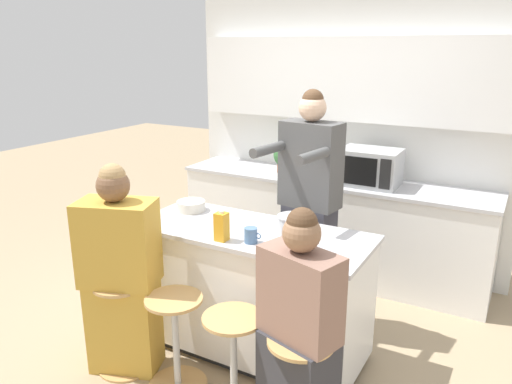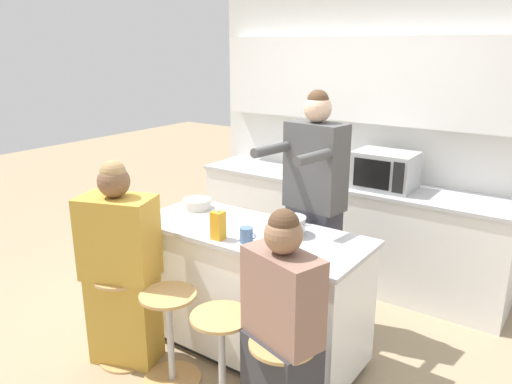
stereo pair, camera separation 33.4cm
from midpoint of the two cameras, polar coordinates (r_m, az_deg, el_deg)
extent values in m
plane|color=tan|center=(3.80, 2.02, -17.55)|extent=(16.00, 16.00, 0.00)
cube|color=silver|center=(4.86, 14.25, 6.79)|extent=(3.15, 0.06, 2.70)
cube|color=white|center=(4.70, 14.16, 12.34)|extent=(2.90, 0.16, 0.75)
cube|color=white|center=(4.79, 12.04, -4.35)|extent=(2.90, 0.57, 0.90)
cube|color=#BCBCC1|center=(4.65, 12.38, 1.04)|extent=(2.93, 0.60, 0.03)
cube|color=black|center=(3.78, 2.02, -17.17)|extent=(1.51, 0.56, 0.06)
cube|color=white|center=(3.55, 2.10, -11.15)|extent=(1.59, 0.64, 0.84)
cube|color=#BCBCC1|center=(3.38, 2.17, -4.63)|extent=(1.63, 0.68, 0.03)
cylinder|color=tan|center=(3.78, -11.99, -18.00)|extent=(0.38, 0.38, 0.01)
cylinder|color=#B7BABC|center=(3.62, -12.29, -14.00)|extent=(0.04, 0.04, 0.60)
cylinder|color=tan|center=(3.47, -12.60, -9.61)|extent=(0.36, 0.36, 0.02)
cylinder|color=tan|center=(3.53, -6.69, -20.51)|extent=(0.38, 0.38, 0.01)
cylinder|color=#B7BABC|center=(3.36, -6.87, -16.34)|extent=(0.04, 0.04, 0.60)
cylinder|color=tan|center=(3.20, -7.06, -11.69)|extent=(0.36, 0.36, 0.02)
cylinder|color=#B7BABC|center=(3.12, -0.68, -19.04)|extent=(0.04, 0.04, 0.60)
cylinder|color=tan|center=(2.95, -0.70, -14.16)|extent=(0.36, 0.36, 0.02)
cylinder|color=tan|center=(2.74, 6.72, -16.97)|extent=(0.36, 0.36, 0.02)
cube|color=#383842|center=(3.89, 8.92, -8.66)|extent=(0.39, 0.27, 0.97)
cube|color=#4C4C4C|center=(3.62, 9.48, 2.89)|extent=(0.46, 0.28, 0.63)
cylinder|color=#4C4C4C|center=(3.47, 4.48, 4.81)|extent=(0.12, 0.35, 0.07)
cylinder|color=#4C4C4C|center=(3.27, 9.47, 3.88)|extent=(0.12, 0.35, 0.07)
sphere|color=#DBB293|center=(3.55, 9.79, 9.38)|extent=(0.22, 0.22, 0.20)
sphere|color=#513823|center=(3.54, 9.83, 10.24)|extent=(0.17, 0.17, 0.15)
cube|color=gold|center=(3.62, -12.13, -13.96)|extent=(0.51, 0.40, 0.63)
cube|color=gold|center=(3.36, -12.73, -5.17)|extent=(0.55, 0.44, 0.56)
sphere|color=brown|center=(3.24, -13.16, 1.13)|extent=(0.27, 0.27, 0.21)
sphere|color=#A37F51|center=(3.23, -13.22, 2.11)|extent=(0.21, 0.21, 0.17)
cube|color=#896656|center=(2.64, 6.75, -11.89)|extent=(0.48, 0.34, 0.49)
sphere|color=#936B4C|center=(2.50, 7.01, -4.93)|extent=(0.25, 0.25, 0.20)
sphere|color=#513823|center=(2.48, 7.06, -3.75)|extent=(0.20, 0.20, 0.16)
cylinder|color=#B7BABC|center=(3.29, 6.89, -3.96)|extent=(0.19, 0.19, 0.11)
cylinder|color=#B7BABC|center=(3.27, 6.92, -2.97)|extent=(0.20, 0.20, 0.01)
cylinder|color=#B7BABC|center=(3.34, 5.08, -2.97)|extent=(0.05, 0.01, 0.01)
cylinder|color=#B7BABC|center=(3.23, 8.80, -3.78)|extent=(0.05, 0.01, 0.01)
cylinder|color=silver|center=(3.79, -4.27, -1.40)|extent=(0.21, 0.21, 0.08)
cylinder|color=#DB4C51|center=(2.95, 7.30, -6.74)|extent=(0.09, 0.09, 0.09)
torus|color=#DB4C51|center=(2.92, 8.26, -6.89)|extent=(0.04, 0.01, 0.04)
cylinder|color=#4C7099|center=(3.15, 1.92, -4.98)|extent=(0.08, 0.08, 0.10)
torus|color=#4C7099|center=(3.12, 2.76, -5.11)|extent=(0.04, 0.01, 0.04)
cube|color=gold|center=(3.18, -1.36, -3.89)|extent=(0.08, 0.08, 0.18)
cylinder|color=white|center=(3.15, -1.38, -2.18)|extent=(0.03, 0.03, 0.02)
cube|color=#B2B5B7|center=(4.45, 16.64, 2.38)|extent=(0.51, 0.37, 0.32)
cube|color=black|center=(4.30, 15.24, 1.99)|extent=(0.32, 0.01, 0.24)
cube|color=black|center=(4.23, 18.15, 1.51)|extent=(0.09, 0.01, 0.26)
cylinder|color=#A86042|center=(4.83, 7.16, 2.54)|extent=(0.15, 0.15, 0.08)
sphere|color=#336633|center=(4.80, 7.21, 4.09)|extent=(0.23, 0.23, 0.23)
camera|label=1|loc=(0.17, -87.14, 0.85)|focal=35.00mm
camera|label=2|loc=(0.17, 92.86, -0.85)|focal=35.00mm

